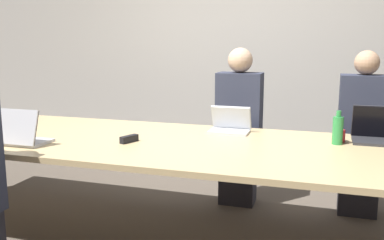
{
  "coord_description": "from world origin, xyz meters",
  "views": [
    {
      "loc": [
        0.96,
        -2.89,
        1.5
      ],
      "look_at": [
        0.03,
        0.1,
        0.92
      ],
      "focal_mm": 40.0,
      "sensor_mm": 36.0,
      "label": 1
    }
  ],
  "objects_px": {
    "person_far_center": "(239,129)",
    "cup_far_right": "(339,136)",
    "person_far_right": "(361,137)",
    "bottle_far_right": "(338,130)",
    "stapler": "(129,139)",
    "laptop_near_left": "(22,134)",
    "laptop_far_right": "(377,132)",
    "laptop_far_center": "(230,124)"
  },
  "relations": [
    {
      "from": "laptop_far_right",
      "to": "laptop_far_center",
      "type": "bearing_deg",
      "value": 179.73
    },
    {
      "from": "laptop_far_center",
      "to": "laptop_near_left",
      "type": "height_order",
      "value": "laptop_near_left"
    },
    {
      "from": "person_far_right",
      "to": "laptop_near_left",
      "type": "bearing_deg",
      "value": -149.84
    },
    {
      "from": "laptop_far_right",
      "to": "laptop_near_left",
      "type": "distance_m",
      "value": 2.57
    },
    {
      "from": "cup_far_right",
      "to": "laptop_near_left",
      "type": "xyz_separation_m",
      "value": [
        -2.16,
        -0.77,
        0.03
      ]
    },
    {
      "from": "cup_far_right",
      "to": "laptop_near_left",
      "type": "bearing_deg",
      "value": -160.39
    },
    {
      "from": "cup_far_right",
      "to": "stapler",
      "type": "relative_size",
      "value": 0.6
    },
    {
      "from": "laptop_far_right",
      "to": "cup_far_right",
      "type": "xyz_separation_m",
      "value": [
        -0.27,
        -0.09,
        -0.03
      ]
    },
    {
      "from": "cup_far_right",
      "to": "bottle_far_right",
      "type": "distance_m",
      "value": 0.1
    },
    {
      "from": "bottle_far_right",
      "to": "cup_far_right",
      "type": "bearing_deg",
      "value": 82.31
    },
    {
      "from": "bottle_far_right",
      "to": "stapler",
      "type": "bearing_deg",
      "value": -164.86
    },
    {
      "from": "bottle_far_right",
      "to": "person_far_center",
      "type": "bearing_deg",
      "value": 143.34
    },
    {
      "from": "person_far_right",
      "to": "laptop_far_right",
      "type": "bearing_deg",
      "value": -83.32
    },
    {
      "from": "stapler",
      "to": "person_far_right",
      "type": "bearing_deg",
      "value": 54.53
    },
    {
      "from": "bottle_far_right",
      "to": "laptop_far_center",
      "type": "bearing_deg",
      "value": 168.0
    },
    {
      "from": "person_far_right",
      "to": "cup_far_right",
      "type": "xyz_separation_m",
      "value": [
        -0.21,
        -0.61,
        0.13
      ]
    },
    {
      "from": "stapler",
      "to": "bottle_far_right",
      "type": "bearing_deg",
      "value": 36.83
    },
    {
      "from": "bottle_far_right",
      "to": "stapler",
      "type": "relative_size",
      "value": 1.57
    },
    {
      "from": "person_far_center",
      "to": "laptop_near_left",
      "type": "relative_size",
      "value": 4.57
    },
    {
      "from": "person_far_right",
      "to": "bottle_far_right",
      "type": "xyz_separation_m",
      "value": [
        -0.22,
        -0.69,
        0.19
      ]
    },
    {
      "from": "person_far_center",
      "to": "laptop_far_right",
      "type": "distance_m",
      "value": 1.21
    },
    {
      "from": "laptop_far_center",
      "to": "bottle_far_right",
      "type": "bearing_deg",
      "value": -12.0
    },
    {
      "from": "person_far_center",
      "to": "laptop_near_left",
      "type": "xyz_separation_m",
      "value": [
        -1.31,
        -1.31,
        0.14
      ]
    },
    {
      "from": "laptop_far_center",
      "to": "bottle_far_right",
      "type": "height_order",
      "value": "bottle_far_right"
    },
    {
      "from": "person_far_center",
      "to": "laptop_far_right",
      "type": "bearing_deg",
      "value": -22.09
    },
    {
      "from": "person_far_right",
      "to": "laptop_near_left",
      "type": "distance_m",
      "value": 2.74
    },
    {
      "from": "laptop_far_center",
      "to": "stapler",
      "type": "distance_m",
      "value": 0.85
    },
    {
      "from": "cup_far_right",
      "to": "bottle_far_right",
      "type": "height_order",
      "value": "bottle_far_right"
    },
    {
      "from": "person_far_right",
      "to": "laptop_far_center",
      "type": "bearing_deg",
      "value": -153.89
    },
    {
      "from": "person_far_center",
      "to": "cup_far_right",
      "type": "height_order",
      "value": "person_far_center"
    },
    {
      "from": "laptop_far_right",
      "to": "person_far_center",
      "type": "bearing_deg",
      "value": 157.91
    },
    {
      "from": "person_far_right",
      "to": "bottle_far_right",
      "type": "bearing_deg",
      "value": -107.7
    },
    {
      "from": "laptop_far_right",
      "to": "cup_far_right",
      "type": "distance_m",
      "value": 0.28
    },
    {
      "from": "laptop_far_right",
      "to": "person_far_right",
      "type": "bearing_deg",
      "value": 96.68
    },
    {
      "from": "laptop_far_right",
      "to": "person_far_right",
      "type": "height_order",
      "value": "person_far_right"
    },
    {
      "from": "person_far_right",
      "to": "bottle_far_right",
      "type": "relative_size",
      "value": 5.84
    },
    {
      "from": "laptop_far_center",
      "to": "laptop_near_left",
      "type": "relative_size",
      "value": 1.02
    },
    {
      "from": "laptop_near_left",
      "to": "bottle_far_right",
      "type": "bearing_deg",
      "value": -162.21
    },
    {
      "from": "laptop_far_right",
      "to": "laptop_near_left",
      "type": "bearing_deg",
      "value": -160.51
    },
    {
      "from": "person_far_right",
      "to": "cup_far_right",
      "type": "bearing_deg",
      "value": -108.95
    },
    {
      "from": "laptop_far_right",
      "to": "person_far_right",
      "type": "xyz_separation_m",
      "value": [
        -0.06,
        0.52,
        -0.16
      ]
    },
    {
      "from": "person_far_right",
      "to": "stapler",
      "type": "xyz_separation_m",
      "value": [
        -1.67,
        -1.08,
        0.1
      ]
    }
  ]
}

